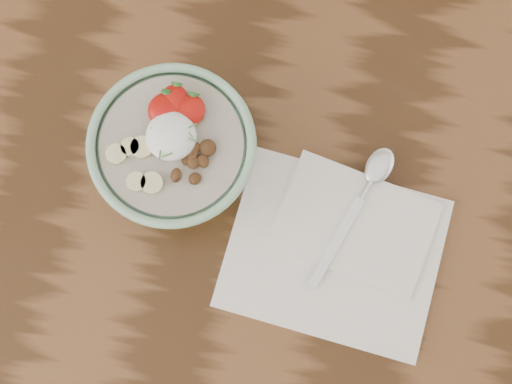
# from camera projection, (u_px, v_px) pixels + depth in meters

# --- Properties ---
(table) EXTENTS (1.60, 0.90, 0.75)m
(table) POSITION_uv_depth(u_px,v_px,m) (211.00, 190.00, 0.95)
(table) COLOR #371F0D
(table) RESTS_ON ground
(breakfast_bowl) EXTENTS (0.18, 0.18, 0.12)m
(breakfast_bowl) POSITION_uv_depth(u_px,v_px,m) (175.00, 152.00, 0.80)
(breakfast_bowl) COLOR #87B692
(breakfast_bowl) RESTS_ON table
(napkin) EXTENTS (0.26, 0.22, 0.01)m
(napkin) POSITION_uv_depth(u_px,v_px,m) (338.00, 247.00, 0.83)
(napkin) COLOR white
(napkin) RESTS_ON table
(spoon) EXTENTS (0.08, 0.18, 0.01)m
(spoon) POSITION_uv_depth(u_px,v_px,m) (369.00, 185.00, 0.83)
(spoon) COLOR silver
(spoon) RESTS_ON napkin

